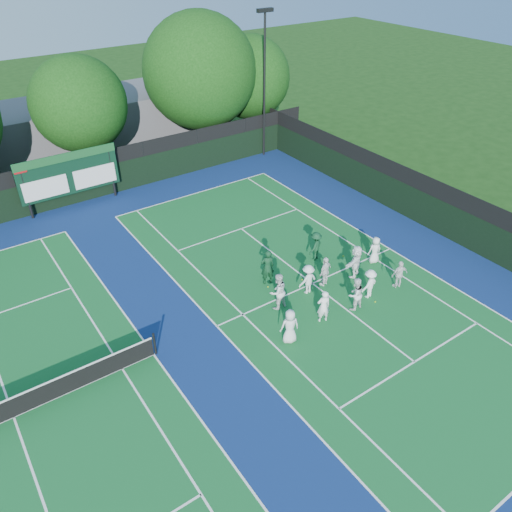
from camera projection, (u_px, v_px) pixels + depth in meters
ground at (326, 294)px, 23.86m from camera, size 120.00×120.00×0.00m
court_apron at (207, 331)px, 21.71m from camera, size 34.00×32.00×0.01m
near_court at (312, 283)px, 24.54m from camera, size 11.05×23.85×0.01m
left_court at (14, 417)px, 17.94m from camera, size 11.05×23.85×0.01m
back_fence at (86, 180)px, 31.19m from camera, size 34.00×0.08×3.00m
divider_fence_right at (437, 209)px, 28.03m from camera, size 0.08×32.00×3.00m
scoreboard at (69, 174)px, 29.97m from camera, size 6.00×0.21×3.55m
clubhouse at (100, 123)px, 38.18m from camera, size 18.00×6.00×4.00m
light_pole_right at (265, 69)px, 34.60m from camera, size 1.20×0.30×10.12m
tennis_net at (10, 408)px, 17.67m from camera, size 11.30×0.10×1.10m
tree_c at (81, 106)px, 32.45m from camera, size 6.19×6.19×8.09m
tree_d at (201, 74)px, 36.28m from camera, size 8.26×8.26×9.93m
tree_e at (250, 79)px, 38.86m from camera, size 6.32×6.32×7.94m
tennis_ball_1 at (343, 256)px, 26.51m from camera, size 0.07×0.07×0.07m
tennis_ball_2 at (375, 302)px, 23.32m from camera, size 0.07×0.07×0.07m
tennis_ball_3 at (268, 287)px, 24.28m from camera, size 0.07×0.07×0.07m
tennis_ball_4 at (302, 280)px, 24.77m from camera, size 0.07×0.07×0.07m
tennis_ball_5 at (375, 259)px, 26.30m from camera, size 0.07×0.07×0.07m
player_front_0 at (290, 326)px, 20.75m from camera, size 0.93×0.75×1.65m
player_front_1 at (323, 306)px, 21.82m from camera, size 0.69×0.56×1.64m
player_front_2 at (355, 294)px, 22.53m from camera, size 0.82×0.65×1.66m
player_front_3 at (369, 284)px, 23.30m from camera, size 1.04×0.70×1.50m
player_front_4 at (399, 274)px, 23.93m from camera, size 0.93×0.54×1.48m
player_back_0 at (278, 291)px, 22.55m from camera, size 0.92×0.73×1.83m
player_back_1 at (308, 279)px, 23.55m from camera, size 1.02×0.61×1.54m
player_back_2 at (325, 271)px, 24.06m from camera, size 1.01×0.66×1.59m
player_back_3 at (356, 261)px, 24.64m from camera, size 1.67×1.11×1.73m
player_back_4 at (375, 250)px, 25.70m from camera, size 0.81×0.61×1.49m
coach_left at (267, 267)px, 24.08m from camera, size 0.79×0.63×1.90m
coach_right at (316, 246)px, 25.90m from camera, size 1.18×0.93×1.60m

